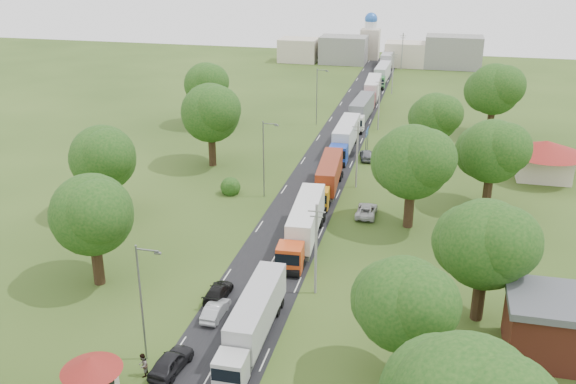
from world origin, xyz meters
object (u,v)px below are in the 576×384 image
(guard_booth, at_px, (92,372))
(car_lane_mid, at_px, (216,310))
(car_lane_front, at_px, (171,362))
(info_sign, at_px, (367,136))
(truck_0, at_px, (254,319))

(guard_booth, relative_size, car_lane_mid, 1.07)
(guard_booth, relative_size, car_lane_front, 0.95)
(info_sign, height_order, car_lane_mid, info_sign)
(info_sign, xyz_separation_m, truck_0, (-3.13, -50.69, -0.95))
(truck_0, xyz_separation_m, car_lane_mid, (-4.26, 2.69, -1.38))
(truck_0, bearing_deg, info_sign, 86.46)
(info_sign, height_order, car_lane_front, info_sign)
(car_lane_mid, bearing_deg, car_lane_front, 85.70)
(car_lane_front, relative_size, car_lane_mid, 1.13)
(info_sign, bearing_deg, truck_0, -93.54)
(guard_booth, distance_m, truck_0, 13.14)
(car_lane_front, bearing_deg, info_sign, -91.07)
(guard_booth, relative_size, info_sign, 1.07)
(car_lane_front, xyz_separation_m, car_lane_mid, (0.81, 7.91, -0.11))
(info_sign, distance_m, truck_0, 50.79)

